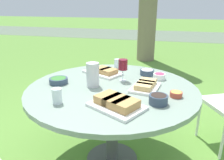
{
  "coord_description": "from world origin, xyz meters",
  "views": [
    {
      "loc": [
        0.42,
        -1.63,
        1.38
      ],
      "look_at": [
        0.0,
        0.0,
        0.79
      ],
      "focal_mm": 35.0,
      "sensor_mm": 36.0,
      "label": 1
    }
  ],
  "objects": [
    {
      "name": "bowl_dip_cream",
      "position": [
        0.24,
        0.39,
        0.76
      ],
      "size": [
        0.13,
        0.13,
        0.05
      ],
      "color": "#334256",
      "rests_on": "dining_table"
    },
    {
      "name": "wine_glass",
      "position": [
        0.05,
        0.17,
        0.87
      ],
      "size": [
        0.08,
        0.08,
        0.19
      ],
      "color": "silver",
      "rests_on": "dining_table"
    },
    {
      "name": "cup_water_far",
      "position": [
        -0.29,
        -0.39,
        0.78
      ],
      "size": [
        0.07,
        0.07,
        0.11
      ],
      "color": "silver",
      "rests_on": "dining_table"
    },
    {
      "name": "river_strip",
      "position": [
        0.0,
        8.68,
        0.0
      ],
      "size": [
        40.0,
        3.46,
        0.01
      ],
      "color": "#6B7F5B",
      "rests_on": "ground_plane"
    },
    {
      "name": "bowl_olives",
      "position": [
        0.39,
        -0.23,
        0.76
      ],
      "size": [
        0.13,
        0.13,
        0.07
      ],
      "color": "#334256",
      "rests_on": "dining_table"
    },
    {
      "name": "platter_charcuterie",
      "position": [
        0.12,
        -0.36,
        0.76
      ],
      "size": [
        0.42,
        0.38,
        0.07
      ],
      "color": "white",
      "rests_on": "dining_table"
    },
    {
      "name": "bowl_dip_red",
      "position": [
        0.37,
        0.3,
        0.76
      ],
      "size": [
        0.11,
        0.11,
        0.05
      ],
      "color": "white",
      "rests_on": "dining_table"
    },
    {
      "name": "ground_plane",
      "position": [
        0.0,
        0.0,
        0.0
      ],
      "size": [
        40.0,
        40.0,
        0.0
      ],
      "primitive_type": "plane",
      "color": "#5B8C38"
    },
    {
      "name": "dining_table",
      "position": [
        0.0,
        0.0,
        0.64
      ],
      "size": [
        1.4,
        1.4,
        0.73
      ],
      "color": "#4C4C51",
      "rests_on": "ground_plane"
    },
    {
      "name": "bowl_fries",
      "position": [
        0.51,
        -0.08,
        0.75
      ],
      "size": [
        0.09,
        0.09,
        0.04
      ],
      "color": "#B74733",
      "rests_on": "dining_table"
    },
    {
      "name": "platter_sandwich_side",
      "position": [
        -0.16,
        0.31,
        0.75
      ],
      "size": [
        0.43,
        0.36,
        0.06
      ],
      "color": "white",
      "rests_on": "dining_table"
    },
    {
      "name": "bowl_salad",
      "position": [
        -0.47,
        -0.03,
        0.75
      ],
      "size": [
        0.16,
        0.16,
        0.05
      ],
      "color": "#334256",
      "rests_on": "dining_table"
    },
    {
      "name": "cup_water_near",
      "position": [
        -0.09,
        0.57,
        0.77
      ],
      "size": [
        0.07,
        0.07,
        0.09
      ],
      "color": "silver",
      "rests_on": "dining_table"
    },
    {
      "name": "platter_bread_main",
      "position": [
        0.27,
        0.03,
        0.75
      ],
      "size": [
        0.24,
        0.32,
        0.06
      ],
      "color": "white",
      "rests_on": "dining_table"
    },
    {
      "name": "water_pitcher",
      "position": [
        -0.16,
        -0.02,
        0.83
      ],
      "size": [
        0.11,
        0.1,
        0.2
      ],
      "color": "silver",
      "rests_on": "dining_table"
    }
  ]
}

